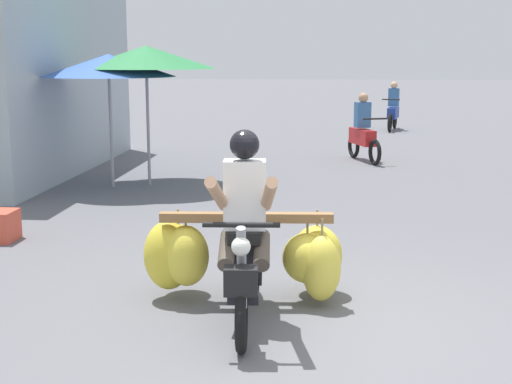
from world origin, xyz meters
TOP-DOWN VIEW (x-y plane):
  - ground_plane at (0.00, 0.00)m, footprint 120.00×120.00m
  - motorbike_main_loaded at (-0.71, 0.65)m, footprint 1.81×1.89m
  - motorbike_distant_ahead_left at (1.97, 15.96)m, footprint 0.59×1.60m
  - motorbike_distant_ahead_right at (0.77, 9.58)m, footprint 0.73×1.55m
  - shopfront_building at (-6.06, 7.73)m, footprint 3.13×6.93m
  - market_umbrella_near_shop at (-2.97, 6.46)m, footprint 2.29×2.29m
  - market_umbrella_further_along at (-3.52, 6.19)m, footprint 2.17×2.17m

SIDE VIEW (x-z plane):
  - ground_plane at x=0.00m, z-range 0.00..0.00m
  - motorbike_main_loaded at x=-0.71m, z-range -0.30..1.28m
  - motorbike_distant_ahead_left at x=1.97m, z-range -0.13..1.27m
  - motorbike_distant_ahead_right at x=0.77m, z-range -0.13..1.27m
  - shopfront_building at x=-6.06m, z-range 0.00..3.56m
  - market_umbrella_further_along at x=-3.52m, z-range 0.90..3.08m
  - market_umbrella_near_shop at x=-2.97m, z-range 0.97..3.28m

